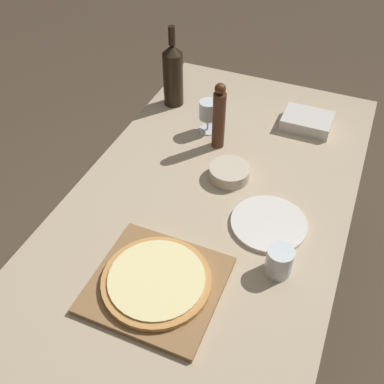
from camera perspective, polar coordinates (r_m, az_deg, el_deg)
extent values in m
plane|color=#4C3D2D|center=(2.12, 1.42, -15.76)|extent=(12.00, 12.00, 0.00)
cube|color=tan|center=(1.54, 1.88, -1.94)|extent=(0.93, 1.77, 0.03)
cylinder|color=brown|center=(2.48, -0.12, 7.34)|extent=(0.06, 0.06, 0.71)
cylinder|color=brown|center=(2.35, 18.43, 2.42)|extent=(0.06, 0.06, 0.71)
cube|color=olive|center=(1.31, -4.48, -11.63)|extent=(0.36, 0.35, 0.02)
cylinder|color=#C68947|center=(1.30, -4.52, -11.18)|extent=(0.31, 0.31, 0.02)
cylinder|color=beige|center=(1.29, -4.55, -10.87)|extent=(0.28, 0.28, 0.01)
cylinder|color=black|center=(1.96, -2.41, 14.10)|extent=(0.09, 0.09, 0.23)
cone|color=black|center=(1.90, -2.54, 17.66)|extent=(0.09, 0.09, 0.04)
cylinder|color=black|center=(1.87, -2.59, 19.23)|extent=(0.03, 0.03, 0.08)
cylinder|color=#4C2819|center=(1.71, 3.42, 9.03)|extent=(0.05, 0.05, 0.23)
sphere|color=#4C2819|center=(1.63, 3.62, 12.96)|extent=(0.04, 0.04, 0.04)
cylinder|color=silver|center=(1.85, 1.98, 7.89)|extent=(0.08, 0.08, 0.00)
cylinder|color=silver|center=(1.83, 2.00, 8.67)|extent=(0.01, 0.01, 0.06)
cylinder|color=silver|center=(1.79, 2.05, 10.37)|extent=(0.07, 0.07, 0.07)
cylinder|color=beige|center=(1.62, 4.78, 2.49)|extent=(0.15, 0.15, 0.05)
cylinder|color=silver|center=(1.33, 11.01, -8.63)|extent=(0.08, 0.08, 0.09)
cylinder|color=silver|center=(1.48, 9.72, -3.96)|extent=(0.25, 0.25, 0.01)
cube|color=beige|center=(1.92, 14.41, 8.71)|extent=(0.20, 0.15, 0.05)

